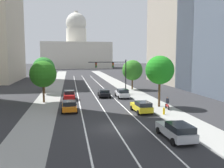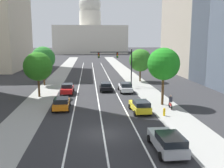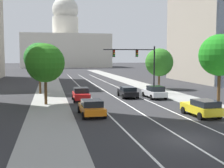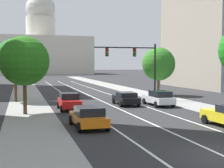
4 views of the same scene
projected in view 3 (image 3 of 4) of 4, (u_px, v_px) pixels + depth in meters
name	position (u px, v px, depth m)	size (l,w,h in m)	color
ground_plane	(93.00, 84.00, 57.68)	(400.00, 400.00, 0.00)	#2B2B2D
sidewalk_left	(50.00, 87.00, 51.13)	(4.09, 130.00, 0.01)	gray
sidewalk_right	(142.00, 85.00, 54.49)	(4.09, 130.00, 0.01)	gray
lane_stripe_left	(87.00, 93.00, 42.43)	(0.16, 90.00, 0.01)	white
lane_stripe_center	(108.00, 93.00, 43.06)	(0.16, 90.00, 0.01)	white
lane_stripe_right	(129.00, 92.00, 43.70)	(0.16, 90.00, 0.01)	white
capitol_building	(66.00, 45.00, 150.57)	(42.44, 27.54, 36.10)	beige
car_black	(128.00, 92.00, 38.10)	(2.20, 4.55, 1.38)	black
car_white	(155.00, 92.00, 37.38)	(2.04, 4.61, 1.57)	silver
car_orange	(92.00, 107.00, 26.21)	(2.14, 4.40, 1.43)	orange
car_red	(81.00, 94.00, 34.94)	(2.01, 4.02, 1.58)	red
car_yellow	(202.00, 108.00, 25.79)	(2.16, 4.28, 1.52)	yellow
traffic_signal_mast	(139.00, 60.00, 42.11)	(7.52, 0.39, 6.68)	black
street_tree_far_right	(159.00, 62.00, 47.94)	(4.51, 4.51, 6.56)	#51381E
street_tree_near_left	(40.00, 58.00, 41.50)	(4.35, 4.35, 7.17)	#51381E
street_tree_near_right	(220.00, 55.00, 29.38)	(4.14, 4.14, 7.43)	#51381E
street_tree_mid_left	(45.00, 63.00, 32.13)	(4.22, 4.22, 6.65)	#51381E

